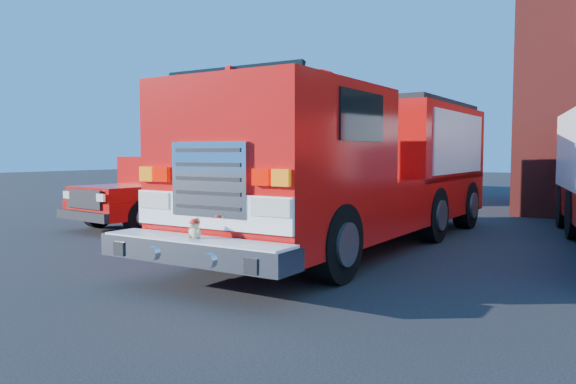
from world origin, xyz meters
The scene contains 4 objects.
ground centered at (0.00, 0.00, 0.00)m, with size 100.00×100.00×0.00m, color black.
side_building centered at (-9.00, 13.00, 2.20)m, with size 10.20×8.20×4.35m.
fire_engine centered at (0.05, 1.57, 1.70)m, with size 3.29×10.75×3.29m.
pickup_truck centered at (-5.98, 1.90, 0.89)m, with size 2.52×5.91×1.89m.
Camera 1 is at (5.52, -9.38, 1.99)m, focal length 35.00 mm.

